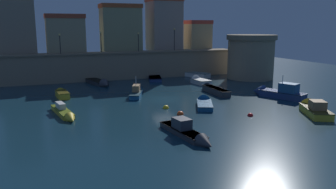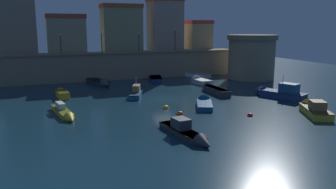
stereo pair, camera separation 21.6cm
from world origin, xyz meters
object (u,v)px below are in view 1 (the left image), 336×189
(moored_boat_1, at_px, (198,81))
(moored_boat_11, at_px, (193,74))
(fortress_tower, at_px, (251,57))
(moored_boat_7, at_px, (62,94))
(moored_boat_3, at_px, (100,83))
(moored_boat_8, at_px, (137,91))
(quay_lamp_1, at_px, (101,39))
(mooring_buoy_2, at_px, (180,114))
(quay_lamp_3, at_px, (174,36))
(quay_lamp_2, at_px, (138,39))
(mooring_buoy_1, at_px, (250,116))
(moored_boat_10, at_px, (154,77))
(moored_boat_0, at_px, (64,113))
(mooring_buoy_0, at_px, (166,108))
(moored_boat_2, at_px, (189,133))
(quay_lamp_0, at_px, (60,40))
(moored_boat_4, at_px, (204,103))
(moored_boat_5, at_px, (313,108))
(moored_boat_6, at_px, (213,89))
(moored_boat_9, at_px, (277,92))

(moored_boat_1, bearing_deg, moored_boat_11, -25.11)
(fortress_tower, bearing_deg, moored_boat_7, -172.25)
(moored_boat_3, distance_m, moored_boat_8, 9.56)
(quay_lamp_1, relative_size, mooring_buoy_2, 4.84)
(moored_boat_1, bearing_deg, moored_boat_7, 91.97)
(quay_lamp_1, relative_size, quay_lamp_3, 0.85)
(quay_lamp_2, relative_size, quay_lamp_3, 0.82)
(quay_lamp_2, distance_m, mooring_buoy_1, 29.41)
(moored_boat_3, height_order, moored_boat_10, moored_boat_10)
(moored_boat_0, height_order, moored_boat_11, moored_boat_11)
(fortress_tower, relative_size, moored_boat_8, 1.23)
(quay_lamp_3, distance_m, mooring_buoy_1, 29.60)
(mooring_buoy_0, bearing_deg, moored_boat_2, -100.53)
(moored_boat_0, xyz_separation_m, moored_boat_10, (16.12, 19.54, -0.03))
(quay_lamp_0, bearing_deg, mooring_buoy_0, -68.41)
(moored_boat_4, bearing_deg, moored_boat_0, 111.23)
(quay_lamp_0, bearing_deg, moored_boat_5, -53.60)
(quay_lamp_1, relative_size, quay_lamp_2, 1.04)
(fortress_tower, bearing_deg, quay_lamp_1, 161.12)
(moored_boat_2, relative_size, moored_boat_11, 1.19)
(moored_boat_5, relative_size, mooring_buoy_2, 9.16)
(moored_boat_4, xyz_separation_m, moored_boat_11, (8.37, 20.32, 0.15))
(moored_boat_10, height_order, mooring_buoy_2, moored_boat_10)
(quay_lamp_1, xyz_separation_m, moored_boat_11, (15.42, -2.47, -6.22))
(moored_boat_10, bearing_deg, moored_boat_2, -178.36)
(quay_lamp_2, height_order, moored_boat_0, quay_lamp_2)
(moored_boat_7, distance_m, mooring_buoy_2, 16.87)
(mooring_buoy_1, bearing_deg, moored_boat_1, 78.56)
(mooring_buoy_0, bearing_deg, moored_boat_8, 95.41)
(moored_boat_0, relative_size, moored_boat_10, 1.05)
(moored_boat_1, height_order, moored_boat_10, moored_boat_1)
(moored_boat_0, bearing_deg, quay_lamp_1, 151.11)
(moored_boat_7, distance_m, mooring_buoy_1, 23.26)
(moored_boat_6, relative_size, moored_boat_9, 1.00)
(quay_lamp_0, height_order, moored_boat_3, quay_lamp_0)
(fortress_tower, height_order, moored_boat_5, fortress_tower)
(moored_boat_3, relative_size, moored_boat_11, 1.15)
(moored_boat_3, height_order, mooring_buoy_2, moored_boat_3)
(moored_boat_2, bearing_deg, quay_lamp_1, 174.41)
(fortress_tower, bearing_deg, quay_lamp_0, 164.95)
(quay_lamp_2, xyz_separation_m, moored_boat_10, (1.99, -2.34, -6.29))
(mooring_buoy_1, bearing_deg, moored_boat_6, 78.69)
(moored_boat_0, bearing_deg, moored_boat_4, 77.34)
(moored_boat_1, height_order, moored_boat_2, moored_boat_2)
(quay_lamp_3, distance_m, moored_boat_7, 24.51)
(quay_lamp_1, height_order, mooring_buoy_1, quay_lamp_1)
(mooring_buoy_1, bearing_deg, mooring_buoy_2, 153.90)
(quay_lamp_0, xyz_separation_m, moored_boat_1, (19.40, -9.32, -6.14))
(fortress_tower, xyz_separation_m, moored_boat_11, (-7.93, 5.52, -3.27))
(moored_boat_7, bearing_deg, moored_boat_1, -86.53)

